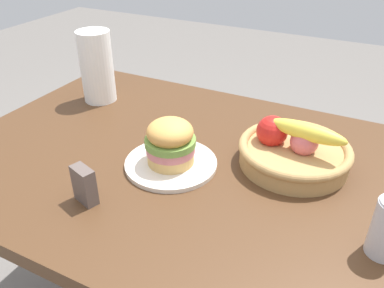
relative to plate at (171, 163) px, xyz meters
The scene contains 6 objects.
dining_table 0.14m from the plate, 32.29° to the left, with size 1.40×0.90×0.75m.
plate is the anchor object (origin of this frame).
sandwich 0.07m from the plate, ahead, with size 0.13×0.13×0.12m.
fruit_basket 0.32m from the plate, 28.07° to the left, with size 0.29×0.29×0.14m.
paper_towel_roll 0.50m from the plate, 149.69° to the left, with size 0.11×0.11×0.24m, color white.
napkin_holder 0.24m from the plate, 115.50° to the right, with size 0.06×0.03×0.09m, color #594C47.
Camera 1 is at (0.36, -0.78, 1.33)m, focal length 36.89 mm.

